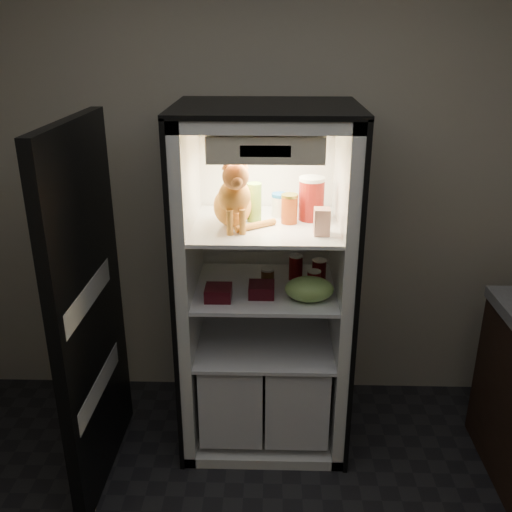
{
  "coord_description": "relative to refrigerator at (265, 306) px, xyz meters",
  "views": [
    {
      "loc": [
        0.03,
        -1.42,
        2.22
      ],
      "look_at": [
        -0.05,
        1.32,
        1.11
      ],
      "focal_mm": 40.0,
      "sensor_mm": 36.0,
      "label": 1
    }
  ],
  "objects": [
    {
      "name": "soda_can_a",
      "position": [
        0.16,
        0.04,
        0.22
      ],
      "size": [
        0.07,
        0.07,
        0.14
      ],
      "color": "black",
      "rests_on": "refrigerator"
    },
    {
      "name": "cream_carton",
      "position": [
        0.27,
        -0.21,
        0.56
      ],
      "size": [
        0.08,
        0.08,
        0.13
      ],
      "primitive_type": "cube",
      "color": "silver",
      "rests_on": "refrigerator"
    },
    {
      "name": "condiment_jar",
      "position": [
        0.01,
        -0.05,
        0.2
      ],
      "size": [
        0.07,
        0.07,
        0.1
      ],
      "color": "#4F3116",
      "rests_on": "refrigerator"
    },
    {
      "name": "parmesan_shaker",
      "position": [
        -0.06,
        -0.01,
        0.6
      ],
      "size": [
        0.08,
        0.08,
        0.2
      ],
      "color": "#258829",
      "rests_on": "refrigerator"
    },
    {
      "name": "soda_can_b",
      "position": [
        0.28,
        -0.02,
        0.22
      ],
      "size": [
        0.08,
        0.08,
        0.14
      ],
      "color": "black",
      "rests_on": "refrigerator"
    },
    {
      "name": "refrigerator",
      "position": [
        0.0,
        0.0,
        0.0
      ],
      "size": [
        0.9,
        0.72,
        1.88
      ],
      "color": "white",
      "rests_on": "floor"
    },
    {
      "name": "room_shell",
      "position": [
        0.0,
        -1.38,
        0.83
      ],
      "size": [
        3.6,
        3.6,
        3.6
      ],
      "color": "white",
      "rests_on": "floor"
    },
    {
      "name": "pepper_jar",
      "position": [
        0.23,
        0.02,
        0.61
      ],
      "size": [
        0.13,
        0.13,
        0.22
      ],
      "color": "maroon",
      "rests_on": "refrigerator"
    },
    {
      "name": "fridge_door",
      "position": [
        -0.85,
        -0.37,
        0.12
      ],
      "size": [
        0.07,
        0.87,
        1.85
      ],
      "rotation": [
        0.0,
        0.0,
        -0.02
      ],
      "color": "black",
      "rests_on": "floor"
    },
    {
      "name": "grape_bag",
      "position": [
        0.22,
        -0.22,
        0.21
      ],
      "size": [
        0.24,
        0.18,
        0.12
      ],
      "primitive_type": "ellipsoid",
      "color": "#85B152",
      "rests_on": "refrigerator"
    },
    {
      "name": "berry_box_left",
      "position": [
        -0.23,
        -0.22,
        0.18
      ],
      "size": [
        0.13,
        0.13,
        0.07
      ],
      "primitive_type": "cube",
      "color": "#4A0C14",
      "rests_on": "refrigerator"
    },
    {
      "name": "salsa_jar",
      "position": [
        0.12,
        -0.04,
        0.57
      ],
      "size": [
        0.09,
        0.09,
        0.15
      ],
      "color": "maroon",
      "rests_on": "refrigerator"
    },
    {
      "name": "tabby_cat",
      "position": [
        -0.16,
        -0.12,
        0.64
      ],
      "size": [
        0.34,
        0.37,
        0.38
      ],
      "rotation": [
        0.0,
        0.0,
        0.18
      ],
      "color": "#BF6518",
      "rests_on": "refrigerator"
    },
    {
      "name": "soda_can_c",
      "position": [
        0.25,
        -0.15,
        0.21
      ],
      "size": [
        0.07,
        0.07,
        0.13
      ],
      "color": "black",
      "rests_on": "refrigerator"
    },
    {
      "name": "berry_box_right",
      "position": [
        -0.02,
        -0.17,
        0.18
      ],
      "size": [
        0.13,
        0.13,
        0.07
      ],
      "primitive_type": "cube",
      "color": "#4A0C14",
      "rests_on": "refrigerator"
    },
    {
      "name": "mayo_tub",
      "position": [
        0.07,
        0.07,
        0.56
      ],
      "size": [
        0.09,
        0.09,
        0.12
      ],
      "color": "white",
      "rests_on": "refrigerator"
    }
  ]
}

